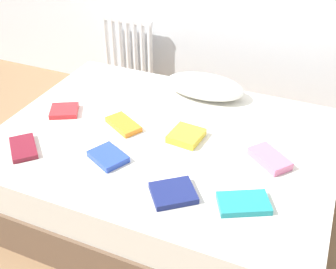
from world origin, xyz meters
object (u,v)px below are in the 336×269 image
(textbook_pink, at_px, (270,159))
(textbook_yellow, at_px, (186,136))
(textbook_navy, at_px, (173,193))
(textbook_maroon, at_px, (23,148))
(pillow, at_px, (205,86))
(textbook_red, at_px, (64,111))
(radiator, at_px, (128,50))
(bed, at_px, (165,169))
(textbook_orange, at_px, (123,124))
(textbook_blue, at_px, (108,157))
(textbook_teal, at_px, (244,203))

(textbook_pink, bearing_deg, textbook_yellow, -144.71)
(textbook_navy, distance_m, textbook_maroon, 0.92)
(textbook_yellow, height_order, textbook_maroon, textbook_yellow)
(pillow, relative_size, textbook_navy, 2.61)
(textbook_red, bearing_deg, textbook_maroon, -115.34)
(radiator, xyz_separation_m, textbook_red, (0.18, -1.21, 0.09))
(bed, xyz_separation_m, textbook_orange, (-0.27, -0.01, 0.27))
(textbook_blue, distance_m, textbook_red, 0.59)
(pillow, height_order, textbook_maroon, pillow)
(bed, bearing_deg, textbook_pink, -0.33)
(radiator, height_order, textbook_blue, radiator)
(textbook_red, bearing_deg, bed, -26.75)
(textbook_orange, relative_size, textbook_red, 1.37)
(textbook_teal, xyz_separation_m, textbook_blue, (-0.77, 0.06, 0.00))
(textbook_pink, relative_size, textbook_red, 1.35)
(textbook_pink, xyz_separation_m, textbook_blue, (-0.82, -0.32, -0.01))
(textbook_teal, bearing_deg, radiator, 105.17)
(radiator, height_order, textbook_navy, radiator)
(textbook_yellow, relative_size, textbook_maroon, 0.80)
(textbook_teal, bearing_deg, textbook_pink, 56.22)
(textbook_orange, bearing_deg, textbook_blue, -46.88)
(textbook_pink, xyz_separation_m, textbook_orange, (-0.89, -0.00, -0.01))
(pillow, distance_m, textbook_yellow, 0.54)
(textbook_red, bearing_deg, textbook_pink, -27.43)
(textbook_yellow, xyz_separation_m, textbook_teal, (0.45, -0.41, -0.01))
(textbook_pink, bearing_deg, bed, -141.76)
(textbook_pink, bearing_deg, textbook_maroon, -122.99)
(bed, xyz_separation_m, textbook_red, (-0.70, -0.01, 0.27))
(pillow, distance_m, textbook_maroon, 1.24)
(bed, height_order, textbook_teal, textbook_teal)
(textbook_orange, bearing_deg, textbook_pink, 29.73)
(textbook_yellow, bearing_deg, bed, -163.60)
(textbook_red, xyz_separation_m, textbook_maroon, (0.02, -0.42, -0.00))
(textbook_teal, height_order, textbook_maroon, textbook_teal)
(textbook_yellow, relative_size, textbook_navy, 0.90)
(textbook_yellow, bearing_deg, textbook_red, -172.02)
(textbook_red, bearing_deg, radiator, 70.57)
(radiator, bearing_deg, textbook_red, -81.58)
(radiator, distance_m, textbook_teal, 2.16)
(textbook_yellow, height_order, textbook_blue, textbook_yellow)
(textbook_maroon, bearing_deg, textbook_yellow, 74.60)
(pillow, xyz_separation_m, textbook_maroon, (-0.73, -1.00, -0.06))
(textbook_orange, relative_size, textbook_teal, 0.96)
(bed, xyz_separation_m, pillow, (0.05, 0.56, 0.32))
(bed, relative_size, textbook_navy, 9.52)
(textbook_pink, height_order, textbook_orange, textbook_pink)
(radiator, height_order, textbook_teal, radiator)
(textbook_pink, height_order, textbook_yellow, textbook_pink)
(textbook_orange, height_order, textbook_maroon, textbook_orange)
(textbook_orange, xyz_separation_m, textbook_teal, (0.85, -0.38, -0.00))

